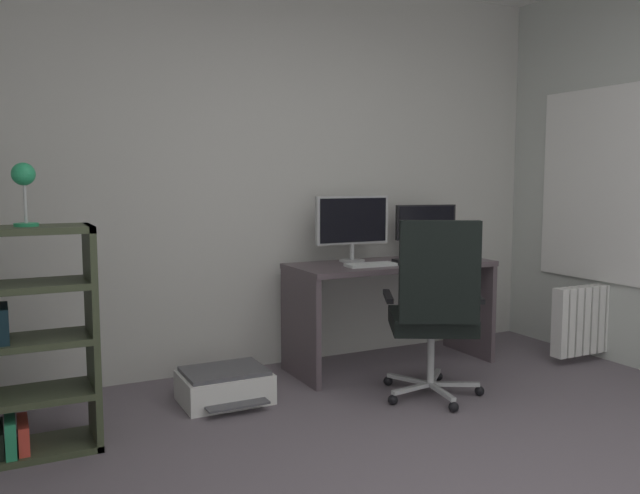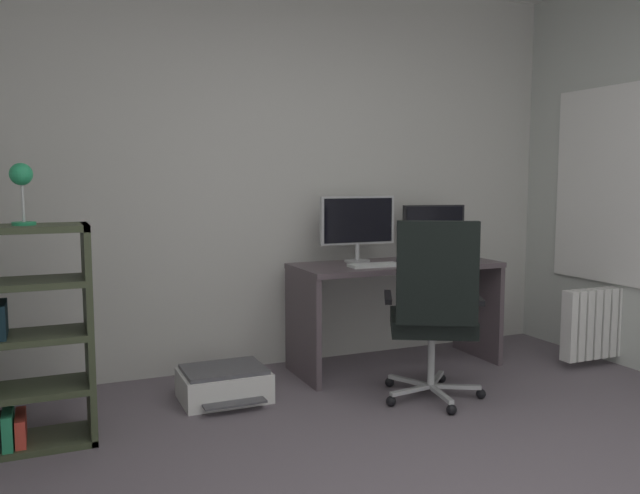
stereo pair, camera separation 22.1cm
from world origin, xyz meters
The scene contains 12 objects.
wall_back centered at (0.00, 2.56, 1.36)m, with size 4.46×0.10×2.72m, color beige.
window_pane centered at (2.23, 1.56, 1.27)m, with size 0.01×1.11×1.32m, color white.
window_frame centered at (2.22, 1.56, 1.27)m, with size 0.02×1.19×1.40m, color white.
desk centered at (0.74, 2.10, 0.54)m, with size 1.43×0.58×0.74m.
monitor_main centered at (0.52, 2.26, 1.01)m, with size 0.55×0.18×0.46m.
monitor_secondary centered at (1.14, 2.26, 0.97)m, with size 0.47×0.18×0.39m.
keyboard centered at (0.50, 1.99, 0.75)m, with size 0.34×0.13×0.02m, color silver.
computer_mouse centered at (0.73, 1.99, 0.75)m, with size 0.06×0.10×0.03m, color black.
office_chair centered at (0.56, 1.36, 0.58)m, with size 0.67×0.70×1.09m.
desk_lamp centered at (-1.58, 1.64, 1.30)m, with size 0.11×0.11×0.30m.
printer centered at (-0.54, 1.91, 0.10)m, with size 0.51×0.47×0.20m.
radiator centered at (2.13, 1.56, 0.31)m, with size 0.72×0.10×0.49m.
Camera 1 is at (-1.70, -1.66, 1.32)m, focal length 36.25 mm.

